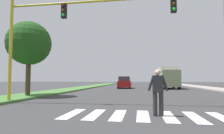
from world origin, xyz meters
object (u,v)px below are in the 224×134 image
at_px(pedestrian_performer, 158,90).
at_px(truck_box_delivery, 168,77).
at_px(sedan_distant, 126,82).
at_px(tree_mid, 29,44).
at_px(traffic_light_gantry, 65,23).
at_px(sedan_midblock, 124,83).

distance_m(pedestrian_performer, truck_box_delivery, 21.06).
xyz_separation_m(pedestrian_performer, sedan_distant, (-3.81, 36.65, -0.16)).
bearing_deg(sedan_distant, tree_mid, -100.01).
relative_size(traffic_light_gantry, truck_box_delivery, 1.73).
bearing_deg(truck_box_delivery, sedan_distant, 114.32).
height_order(sedan_distant, truck_box_delivery, truck_box_delivery).
distance_m(sedan_midblock, sedan_distant, 15.94).
relative_size(tree_mid, pedestrian_performer, 3.36).
bearing_deg(traffic_light_gantry, tree_mid, 140.88).
relative_size(traffic_light_gantry, sedan_distant, 2.40).
bearing_deg(tree_mid, pedestrian_performer, -34.12).
bearing_deg(sedan_distant, truck_box_delivery, -65.68).
distance_m(tree_mid, sedan_midblock, 16.12).
bearing_deg(pedestrian_performer, sedan_midblock, 98.23).
xyz_separation_m(sedan_distant, truck_box_delivery, (7.17, -15.87, 0.86)).
xyz_separation_m(traffic_light_gantry, truck_box_delivery, (8.05, 18.21, -2.79)).
bearing_deg(pedestrian_performer, sedan_distant, 95.94).
height_order(sedan_midblock, truck_box_delivery, truck_box_delivery).
distance_m(traffic_light_gantry, sedan_distant, 34.28).
bearing_deg(pedestrian_performer, truck_box_delivery, 80.82).
relative_size(tree_mid, traffic_light_gantry, 0.53).
height_order(pedestrian_performer, sedan_distant, pedestrian_performer).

